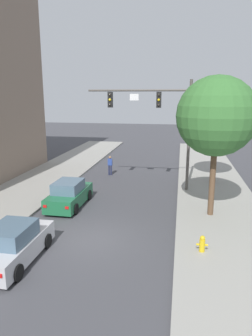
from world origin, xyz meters
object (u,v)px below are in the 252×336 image
Objects in this scene: traffic_signal_mast at (160,114)px; street_tree_second at (217,113)px; car_following_silver at (14,245)px; car_lead_green at (69,195)px; fire_hydrant at (202,244)px; pedestrian_crossing_road at (110,165)px; street_tree_nearest at (217,117)px.

street_tree_second is at bearing 31.93° from traffic_signal_mast.
car_following_silver is 16.79m from street_tree_second.
street_tree_second is (9.10, 6.74, 4.64)m from car_lead_green.
car_lead_green is 9.00m from fire_hydrant.
fire_hydrant is at bearing -61.29° from pedestrian_crossing_road.
car_following_silver is at bearing -89.48° from car_lead_green.
traffic_signal_mast is 1.76× the size of car_lead_green.
car_lead_green is 6.62m from car_following_silver.
street_tree_nearest reaches higher than pedestrian_crossing_road.
fire_hydrant is (6.88, -12.57, -0.41)m from pedestrian_crossing_road.
pedestrian_crossing_road is at bearing 133.02° from street_tree_nearest.
car_lead_green is at bearing -140.17° from traffic_signal_mast.
car_lead_green and car_following_silver have the same top height.
pedestrian_crossing_road is (-4.33, 3.59, -4.45)m from traffic_signal_mast.
street_tree_second reaches higher than car_lead_green.
car_lead_green is 5.90× the size of fire_hydrant.
car_lead_green is 2.59× the size of pedestrian_crossing_road.
street_tree_second is (4.02, 2.50, -0.01)m from traffic_signal_mast.
traffic_signal_mast is 4.57× the size of pedestrian_crossing_road.
car_following_silver is 7.82m from fire_hydrant.
pedestrian_crossing_road is 0.24× the size of street_tree_second.
street_tree_nearest reaches higher than car_lead_green.
traffic_signal_mast is at bearing -39.72° from pedestrian_crossing_road.
street_tree_second is (8.34, -1.09, 4.45)m from pedestrian_crossing_road.
street_tree_nearest is 7.09m from street_tree_second.
traffic_signal_mast is 1.77× the size of car_following_silver.
pedestrian_crossing_road is at bearing 172.56° from street_tree_second.
pedestrian_crossing_road is 9.52m from street_tree_second.
street_tree_nearest is (3.27, -4.55, 0.19)m from traffic_signal_mast.
street_tree_nearest is (8.35, -0.30, 4.83)m from car_lead_green.
car_lead_green is at bearing -143.46° from street_tree_second.
fire_hydrant is at bearing -99.10° from street_tree_nearest.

